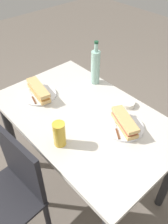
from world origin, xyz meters
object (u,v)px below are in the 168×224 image
at_px(knife_far, 32,97).
at_px(water_bottle, 95,67).
at_px(chair_far, 12,191).
at_px(knife_near, 116,129).
at_px(plate_near, 124,127).
at_px(olive_bowl, 128,104).
at_px(dining_table, 84,128).
at_px(plate_far, 39,95).
at_px(beer_glass, 59,134).
at_px(baguette_sandwich_near, 125,122).
at_px(baguette_sandwich_far, 38,90).

height_order(knife_far, water_bottle, water_bottle).
height_order(chair_far, knife_near, chair_far).
bearing_deg(knife_near, plate_near, -101.65).
relative_size(knife_near, olive_bowl, 1.68).
xyz_separation_m(dining_table, water_bottle, (0.22, -0.30, 0.26)).
xyz_separation_m(knife_near, knife_far, (0.59, 0.20, 0.00)).
distance_m(plate_far, olive_bowl, 0.62).
relative_size(plate_near, knife_near, 1.55).
bearing_deg(olive_bowl, knife_far, 42.09).
height_order(dining_table, plate_near, plate_near).
relative_size(plate_near, water_bottle, 0.73).
distance_m(beer_glass, olive_bowl, 0.54).
height_order(knife_far, olive_bowl, olive_bowl).
height_order(chair_far, water_bottle, water_bottle).
relative_size(dining_table, baguette_sandwich_near, 5.00).
bearing_deg(olive_bowl, dining_table, 64.85).
distance_m(baguette_sandwich_far, beer_glass, 0.48).
bearing_deg(water_bottle, olive_bowl, 175.25).
bearing_deg(knife_far, plate_near, -156.78).
xyz_separation_m(plate_near, baguette_sandwich_near, (-0.00, 0.00, 0.04)).
xyz_separation_m(dining_table, knife_near, (-0.24, -0.04, 0.14)).
bearing_deg(plate_far, knife_far, 91.45).
bearing_deg(knife_near, baguette_sandwich_far, 13.95).
bearing_deg(baguette_sandwich_near, water_bottle, -23.83).
bearing_deg(knife_far, beer_glass, 167.29).
relative_size(knife_near, water_bottle, 0.47).
distance_m(water_bottle, olive_bowl, 0.37).
bearing_deg(dining_table, water_bottle, -54.37).
bearing_deg(knife_near, plate_far, 13.95).
distance_m(dining_table, plate_far, 0.39).
height_order(plate_near, beer_glass, beer_glass).
xyz_separation_m(chair_far, baguette_sandwich_near, (-0.26, -0.67, 0.33)).
bearing_deg(plate_near, baguette_sandwich_far, 18.57).
bearing_deg(baguette_sandwich_far, knife_far, 91.45).
bearing_deg(water_bottle, baguette_sandwich_far, 71.53).
height_order(water_bottle, beer_glass, water_bottle).
relative_size(baguette_sandwich_near, beer_glass, 1.58).
xyz_separation_m(plate_near, beer_glass, (0.16, 0.36, 0.07)).
bearing_deg(plate_far, plate_near, -161.43).
relative_size(knife_far, olive_bowl, 1.93).
bearing_deg(beer_glass, baguette_sandwich_near, -113.45).
distance_m(chair_far, water_bottle, 0.99).
bearing_deg(chair_far, water_bottle, -76.43).
distance_m(water_bottle, beer_glass, 0.65).
bearing_deg(knife_near, knife_far, 18.93).
distance_m(plate_near, water_bottle, 0.53).
height_order(baguette_sandwich_near, beer_glass, beer_glass).
bearing_deg(dining_table, beer_glass, 109.67).
relative_size(knife_near, baguette_sandwich_far, 0.58).
relative_size(baguette_sandwich_far, knife_far, 1.50).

